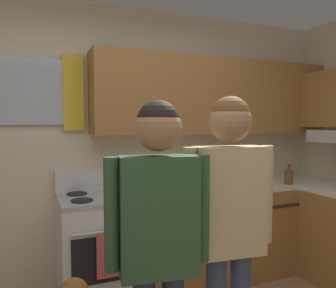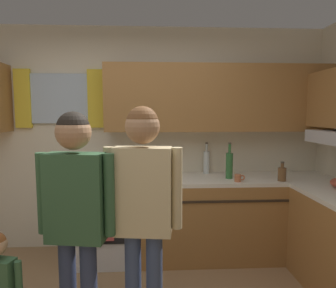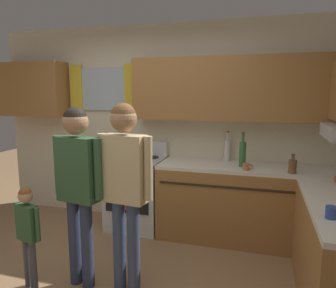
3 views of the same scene
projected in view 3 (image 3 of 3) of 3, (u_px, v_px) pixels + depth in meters
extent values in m
cube|color=beige|center=(159.00, 125.00, 4.29)|extent=(4.60, 0.10, 2.60)
cube|color=silver|center=(104.00, 89.00, 4.36)|extent=(0.64, 0.03, 0.56)
cube|color=yellow|center=(77.00, 89.00, 4.47)|extent=(0.18, 0.04, 0.66)
cube|color=yellow|center=(131.00, 89.00, 4.24)|extent=(0.18, 0.04, 0.66)
cube|color=#9E6B38|center=(33.00, 89.00, 4.52)|extent=(0.99, 0.32, 0.74)
cube|color=#9E6B38|center=(238.00, 89.00, 3.73)|extent=(2.53, 0.32, 0.74)
cube|color=#9E6B38|center=(250.00, 205.00, 3.74)|extent=(2.14, 0.62, 0.86)
cube|color=silver|center=(252.00, 168.00, 3.67)|extent=(2.14, 0.62, 0.04)
cube|color=#2D2319|center=(250.00, 189.00, 3.40)|extent=(2.02, 0.01, 0.02)
cube|color=silver|center=(137.00, 195.00, 4.14)|extent=(0.67, 0.62, 0.86)
cube|color=black|center=(127.00, 199.00, 3.83)|extent=(0.55, 0.01, 0.36)
cylinder|color=#ADADB2|center=(125.00, 181.00, 3.78)|extent=(0.55, 0.02, 0.02)
cube|color=#ADADB2|center=(136.00, 161.00, 4.07)|extent=(0.67, 0.62, 0.04)
cube|color=silver|center=(143.00, 148.00, 4.31)|extent=(0.67, 0.08, 0.20)
cylinder|color=black|center=(119.00, 160.00, 3.98)|extent=(0.17, 0.17, 0.01)
cylinder|color=black|center=(145.00, 162.00, 3.89)|extent=(0.17, 0.17, 0.01)
cylinder|color=black|center=(128.00, 156.00, 4.24)|extent=(0.17, 0.17, 0.01)
cylinder|color=black|center=(152.00, 157.00, 4.15)|extent=(0.17, 0.17, 0.01)
cube|color=#CC4C4C|center=(125.00, 196.00, 3.80)|extent=(0.20, 0.02, 0.34)
cylinder|color=silver|center=(227.00, 150.00, 3.95)|extent=(0.07, 0.07, 0.26)
cylinder|color=silver|center=(228.00, 136.00, 3.92)|extent=(0.03, 0.03, 0.09)
cylinder|color=#3F382D|center=(228.00, 132.00, 3.91)|extent=(0.03, 0.03, 0.02)
cylinder|color=brown|center=(292.00, 167.00, 3.34)|extent=(0.08, 0.08, 0.14)
cylinder|color=brown|center=(293.00, 158.00, 3.33)|extent=(0.03, 0.03, 0.05)
cylinder|color=#3F382D|center=(293.00, 155.00, 3.32)|extent=(0.04, 0.04, 0.02)
cylinder|color=#2D6633|center=(242.00, 155.00, 3.62)|extent=(0.08, 0.08, 0.28)
cylinder|color=#2D6633|center=(243.00, 138.00, 3.59)|extent=(0.03, 0.03, 0.10)
cylinder|color=#3F382D|center=(243.00, 133.00, 3.58)|extent=(0.03, 0.03, 0.02)
cylinder|color=#2D479E|center=(331.00, 212.00, 2.14)|extent=(0.07, 0.07, 0.08)
cylinder|color=#B76642|center=(246.00, 167.00, 3.47)|extent=(0.07, 0.07, 0.08)
torus|color=#B76642|center=(250.00, 167.00, 3.46)|extent=(0.06, 0.01, 0.06)
cylinder|color=#2D3856|center=(87.00, 245.00, 2.85)|extent=(0.11, 0.11, 0.80)
cylinder|color=#2D3856|center=(75.00, 242.00, 2.90)|extent=(0.11, 0.11, 0.80)
cube|color=#335938|center=(77.00, 169.00, 2.77)|extent=(0.38, 0.21, 0.56)
cylinder|color=#335938|center=(98.00, 169.00, 2.67)|extent=(0.07, 0.07, 0.52)
cylinder|color=#335938|center=(58.00, 165.00, 2.85)|extent=(0.07, 0.07, 0.52)
sphere|color=#A87A56|center=(75.00, 122.00, 2.70)|extent=(0.22, 0.22, 0.22)
sphere|color=black|center=(75.00, 119.00, 2.70)|extent=(0.20, 0.20, 0.20)
cylinder|color=#38476B|center=(134.00, 248.00, 2.77)|extent=(0.11, 0.11, 0.81)
cylinder|color=#38476B|center=(119.00, 245.00, 2.83)|extent=(0.11, 0.11, 0.81)
cube|color=#D1BC8C|center=(125.00, 169.00, 2.69)|extent=(0.39, 0.20, 0.58)
cylinder|color=#D1BC8C|center=(148.00, 169.00, 2.60)|extent=(0.07, 0.07, 0.53)
cylinder|color=#D1BC8C|center=(102.00, 164.00, 2.77)|extent=(0.07, 0.07, 0.53)
sphere|color=#A87A56|center=(124.00, 119.00, 2.62)|extent=(0.22, 0.22, 0.22)
sphere|color=brown|center=(123.00, 115.00, 2.62)|extent=(0.21, 0.21, 0.21)
cylinder|color=#4C4C56|center=(33.00, 265.00, 2.83)|extent=(0.06, 0.06, 0.45)
cylinder|color=#4C4C56|center=(27.00, 263.00, 2.87)|extent=(0.06, 0.06, 0.45)
cube|color=#335938|center=(27.00, 223.00, 2.79)|extent=(0.22, 0.14, 0.32)
cylinder|color=#335938|center=(38.00, 225.00, 2.72)|extent=(0.04, 0.04, 0.30)
cylinder|color=#335938|center=(17.00, 218.00, 2.86)|extent=(0.04, 0.04, 0.30)
sphere|color=tan|center=(25.00, 196.00, 2.75)|extent=(0.12, 0.12, 0.12)
sphere|color=brown|center=(25.00, 194.00, 2.75)|extent=(0.11, 0.11, 0.11)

